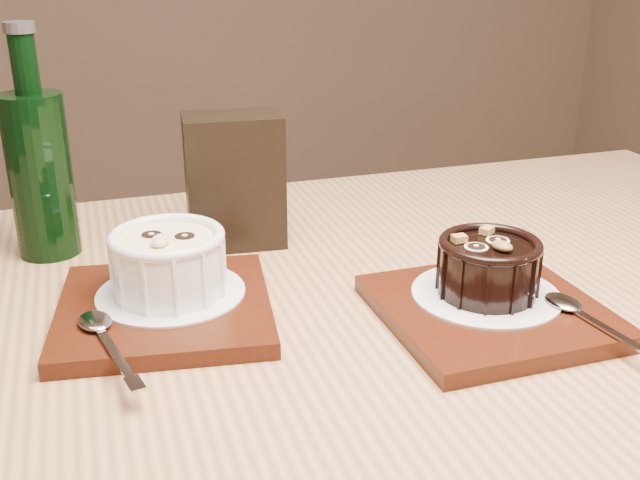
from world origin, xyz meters
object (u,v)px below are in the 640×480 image
(ramekin_dark, at_px, (489,264))
(condiment_stand, at_px, (235,181))
(tray_right, at_px, (490,311))
(green_bottle, at_px, (40,169))
(ramekin_white, at_px, (168,260))
(tray_left, at_px, (165,309))
(table, at_px, (354,412))

(ramekin_dark, bearing_deg, condiment_stand, 111.53)
(tray_right, xyz_separation_m, green_bottle, (-0.36, 0.27, 0.08))
(condiment_stand, bearing_deg, ramekin_white, -122.31)
(tray_left, height_order, tray_right, same)
(table, bearing_deg, green_bottle, 136.37)
(condiment_stand, bearing_deg, tray_right, -53.56)
(tray_right, distance_m, ramekin_dark, 0.04)
(condiment_stand, distance_m, green_bottle, 0.20)
(table, bearing_deg, ramekin_white, 153.66)
(ramekin_white, height_order, tray_right, ramekin_white)
(ramekin_white, xyz_separation_m, green_bottle, (-0.11, 0.17, 0.04))
(ramekin_white, distance_m, condiment_stand, 0.16)
(table, distance_m, ramekin_dark, 0.18)
(tray_right, bearing_deg, ramekin_white, 158.96)
(table, distance_m, ramekin_white, 0.21)
(tray_right, bearing_deg, ramekin_dark, 75.32)
(table, height_order, condiment_stand, condiment_stand)
(green_bottle, bearing_deg, table, -43.63)
(ramekin_white, height_order, ramekin_dark, ramekin_white)
(table, distance_m, green_bottle, 0.39)
(condiment_stand, bearing_deg, tray_left, -122.08)
(green_bottle, bearing_deg, ramekin_white, -57.85)
(table, height_order, tray_right, tray_right)
(ramekin_dark, bearing_deg, tray_left, 147.83)
(ramekin_dark, bearing_deg, table, 156.89)
(tray_left, relative_size, condiment_stand, 1.29)
(tray_right, relative_size, ramekin_dark, 2.03)
(ramekin_white, relative_size, tray_right, 0.56)
(tray_left, xyz_separation_m, ramekin_white, (0.01, 0.01, 0.04))
(ramekin_dark, height_order, condiment_stand, condiment_stand)
(tray_right, height_order, condiment_stand, condiment_stand)
(ramekin_dark, xyz_separation_m, green_bottle, (-0.37, 0.25, 0.05))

